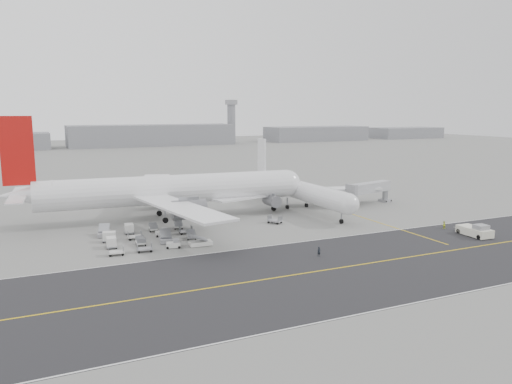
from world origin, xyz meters
name	(u,v)px	position (x,y,z in m)	size (l,w,h in m)	color
ground	(263,243)	(0.00, 0.00, 0.00)	(700.00, 700.00, 0.00)	gray
taxiway	(342,268)	(5.02, -17.98, 0.01)	(220.00, 59.00, 0.03)	#29292C
horizon_buildings	(138,146)	(30.00, 260.00, 0.00)	(520.00, 28.00, 28.00)	gray
control_tower	(231,121)	(100.00, 265.00, 16.25)	(7.00, 7.00, 31.25)	gray
airliner_a	(164,190)	(-11.25, 27.32, 6.58)	(66.36, 65.44, 22.88)	white
airliner_b	(298,190)	(21.82, 26.00, 4.66)	(46.26, 46.79, 16.14)	white
pushback_tug	(475,231)	(39.44, -12.40, 1.03)	(3.56, 8.84, 2.51)	silver
jet_bridge	(370,189)	(41.12, 22.75, 4.07)	(15.63, 6.55, 5.84)	gray
gse_cluster	(151,240)	(-18.13, 10.41, 0.00)	(22.30, 21.50, 2.01)	#99999F
stray_dolly	(275,223)	(9.28, 13.46, 0.00)	(1.77, 2.88, 1.77)	silver
ground_crew_a	(319,252)	(4.90, -11.51, 0.84)	(0.61, 0.40, 1.67)	black
ground_crew_b	(444,225)	(38.48, -5.33, 0.80)	(0.77, 0.60, 1.59)	#C4D519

